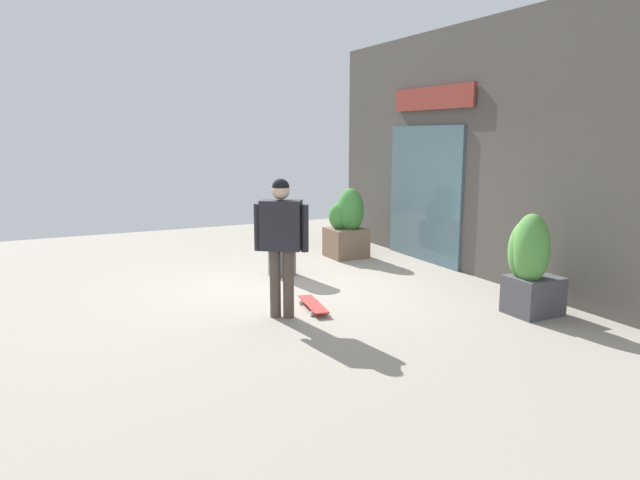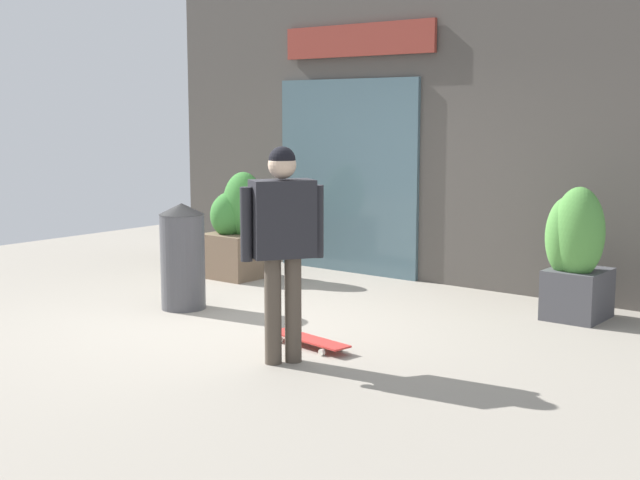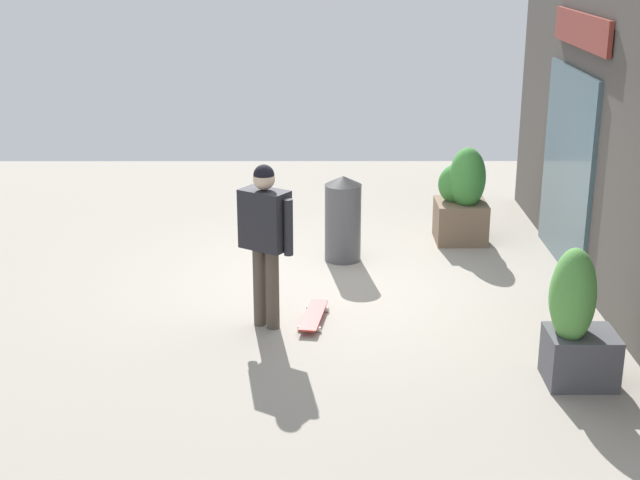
% 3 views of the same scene
% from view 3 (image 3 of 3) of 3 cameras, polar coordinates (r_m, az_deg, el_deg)
% --- Properties ---
extents(ground_plane, '(12.00, 12.00, 0.00)m').
position_cam_3_polar(ground_plane, '(10.24, 1.50, -2.87)').
color(ground_plane, gray).
extents(building_facade, '(7.10, 0.31, 3.82)m').
position_cam_3_polar(building_facade, '(10.21, 17.36, 7.25)').
color(building_facade, '#4C4742').
rests_on(building_facade, ground_plane).
extents(skateboarder, '(0.48, 0.56, 1.66)m').
position_cam_3_polar(skateboarder, '(8.87, -3.45, 0.68)').
color(skateboarder, '#4C4238').
rests_on(skateboarder, ground_plane).
extents(skateboard, '(0.83, 0.32, 0.08)m').
position_cam_3_polar(skateboard, '(9.30, -0.41, -4.71)').
color(skateboard, red).
rests_on(skateboard, ground_plane).
extents(planter_box_left, '(0.70, 0.64, 1.23)m').
position_cam_3_polar(planter_box_left, '(11.73, 8.89, 2.80)').
color(planter_box_left, brown).
rests_on(planter_box_left, ground_plane).
extents(planter_box_right, '(0.55, 0.61, 1.24)m').
position_cam_3_polar(planter_box_right, '(8.17, 15.60, -4.66)').
color(planter_box_right, '#47474C').
rests_on(planter_box_right, ground_plane).
extents(trash_bin, '(0.44, 0.44, 1.04)m').
position_cam_3_polar(trash_bin, '(10.90, 1.44, 1.37)').
color(trash_bin, '#4C4C51').
rests_on(trash_bin, ground_plane).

